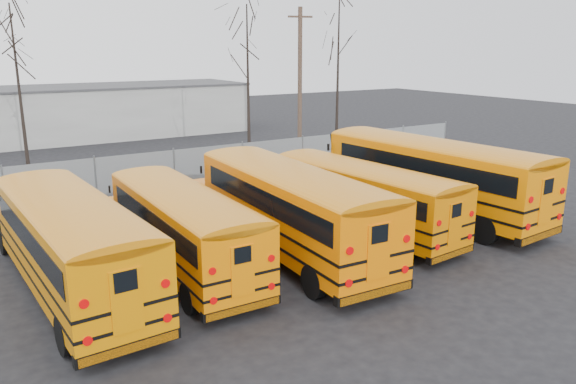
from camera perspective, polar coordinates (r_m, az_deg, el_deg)
ground at (r=19.71m, az=1.34°, el=-6.75°), size 120.00×120.00×0.00m
fence at (r=29.77m, az=-11.47°, el=2.32°), size 40.00×0.04×2.00m
distant_building at (r=49.11m, az=-17.77°, el=7.84°), size 22.00×8.00×4.00m
bus_a at (r=17.63m, az=-21.35°, el=-4.26°), size 3.07×10.98×3.04m
bus_b at (r=18.61m, az=-10.85°, el=-2.98°), size 2.40×10.02×2.80m
bus_c at (r=19.63m, az=-0.07°, el=-1.05°), size 3.12×11.56×3.21m
bus_d at (r=22.10m, az=7.34°, el=-0.01°), size 3.21×10.21×2.81m
bus_e at (r=24.96m, az=14.02°, el=2.16°), size 3.71×12.30×3.40m
utility_pole_right at (r=40.06m, az=1.22°, el=11.50°), size 1.72×0.57×9.79m
tree_3 at (r=31.23m, az=-25.54°, el=8.45°), size 0.26×0.26×9.19m
tree_4 at (r=33.68m, az=-4.07°, el=10.42°), size 0.26×0.26×9.51m
tree_5 at (r=39.53m, az=5.08°, el=11.89°), size 0.26×0.26×10.72m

